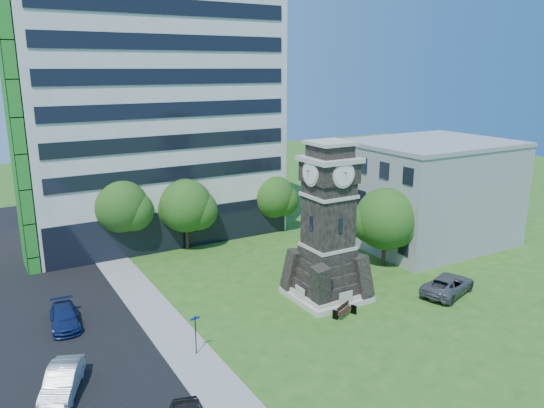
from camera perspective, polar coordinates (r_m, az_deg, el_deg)
ground at (r=39.27m, az=3.96°, el=-11.87°), size 160.00×160.00×0.00m
sidewalk at (r=39.58m, az=-12.03°, el=-11.91°), size 3.00×70.00×0.06m
street at (r=38.23m, az=-24.56°, el=-14.01°), size 14.00×80.00×0.02m
clock_tower at (r=40.43m, az=6.02°, el=-3.06°), size 5.40×5.40×12.22m
office_tall at (r=57.41m, az=-13.47°, el=10.92°), size 26.20×15.11×28.60m
office_low at (r=55.78m, az=16.53°, el=1.24°), size 15.20×12.20×10.40m
car_street_mid at (r=32.69m, az=-21.64°, el=-17.28°), size 3.20×4.81×1.50m
car_street_north at (r=40.11m, az=-21.43°, el=-11.28°), size 2.25×4.66×1.31m
car_east_lot at (r=44.55m, az=18.42°, el=-8.23°), size 6.03×4.10×1.53m
park_bench at (r=39.20m, az=7.77°, el=-11.24°), size 1.76×0.47×0.91m
street_sign at (r=33.98m, az=-8.23°, el=-13.33°), size 0.63×0.06×2.62m
tree_nw at (r=51.10m, az=-15.92°, el=-0.34°), size 5.60×5.09×7.58m
tree_nc at (r=52.01m, az=-9.19°, el=-0.35°), size 5.73×5.21×7.04m
tree_ne at (r=57.33m, az=0.14°, el=0.69°), size 5.21×4.74×6.26m
tree_east at (r=48.23m, az=12.19°, el=-1.77°), size 6.09×5.54×7.12m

